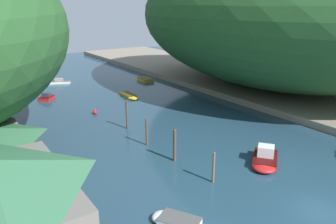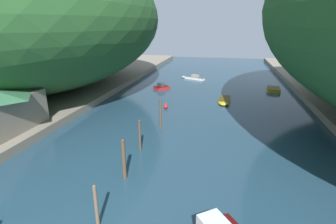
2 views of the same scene
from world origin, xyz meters
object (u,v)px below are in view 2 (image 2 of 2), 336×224
(boat_mid_channel, at_px, (193,78))
(boat_navy_launch, at_px, (273,89))
(boat_cabin_cruiser, at_px, (163,87))
(channel_buoy_near, at_px, (166,106))
(boat_yellow_tender, at_px, (224,101))

(boat_mid_channel, xyz_separation_m, boat_navy_launch, (16.00, -7.45, -0.01))
(boat_cabin_cruiser, height_order, boat_navy_launch, boat_cabin_cruiser)
(boat_cabin_cruiser, bearing_deg, channel_buoy_near, -32.55)
(boat_mid_channel, relative_size, boat_navy_launch, 1.26)
(boat_navy_launch, bearing_deg, channel_buoy_near, -133.77)
(boat_mid_channel, distance_m, boat_cabin_cruiser, 11.38)
(boat_yellow_tender, height_order, boat_navy_launch, boat_navy_launch)
(boat_yellow_tender, bearing_deg, boat_mid_channel, -64.34)
(boat_cabin_cruiser, distance_m, boat_navy_launch, 20.60)
(boat_yellow_tender, height_order, boat_cabin_cruiser, boat_cabin_cruiser)
(boat_yellow_tender, bearing_deg, boat_cabin_cruiser, -27.71)
(boat_cabin_cruiser, relative_size, channel_buoy_near, 3.76)
(boat_yellow_tender, distance_m, boat_navy_launch, 13.25)
(boat_yellow_tender, height_order, channel_buoy_near, channel_buoy_near)
(channel_buoy_near, bearing_deg, boat_navy_launch, 41.42)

